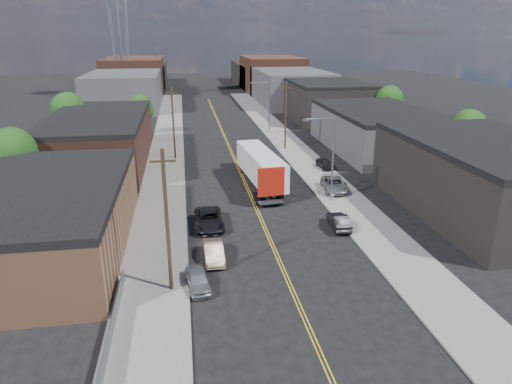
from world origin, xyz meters
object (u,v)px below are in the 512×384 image
object	(u,v)px
semi_truck	(258,164)
car_left_b	(214,252)
car_right_lot_a	(334,185)
car_ahead_truck	(257,152)
car_left_a	(198,280)
car_right_lot_c	(325,163)
car_right_oncoming	(339,221)
car_left_c	(209,219)

from	to	relation	value
semi_truck	car_left_b	bearing A→B (deg)	-114.94
car_right_lot_a	car_ahead_truck	xyz separation A→B (m)	(-6.01, 16.08, -0.10)
car_left_a	car_ahead_truck	world-z (taller)	car_ahead_truck
car_left_b	car_right_lot_c	size ratio (longest dim) A/B	1.10
semi_truck	car_right_lot_a	bearing A→B (deg)	-34.14
car_right_lot_a	car_right_lot_c	size ratio (longest dim) A/B	1.36
semi_truck	car_right_oncoming	xyz separation A→B (m)	(5.10, -13.93, -1.72)
car_left_a	car_left_c	distance (m)	10.50
car_ahead_truck	car_left_b	bearing A→B (deg)	-109.56
car_left_c	car_ahead_truck	size ratio (longest dim) A/B	0.99
semi_truck	car_right_lot_a	distance (m)	9.03
car_right_oncoming	car_right_lot_a	xyz separation A→B (m)	(2.70, 9.65, 0.19)
car_left_c	car_right_oncoming	bearing A→B (deg)	-10.83
car_left_c	car_ahead_truck	bearing A→B (deg)	69.92
semi_truck	car_left_c	world-z (taller)	semi_truck
car_left_c	car_right_lot_c	distance (m)	22.90
car_right_lot_a	car_ahead_truck	bearing A→B (deg)	118.44
car_left_b	car_right_lot_a	world-z (taller)	car_right_lot_a
car_left_c	car_right_lot_c	world-z (taller)	car_left_c
car_left_a	car_ahead_truck	distance (m)	35.43
car_left_a	car_left_b	size ratio (longest dim) A/B	0.90
semi_truck	car_left_c	size ratio (longest dim) A/B	2.97
semi_truck	car_right_oncoming	size ratio (longest dim) A/B	3.98
car_right_lot_c	car_left_c	bearing A→B (deg)	-137.95
car_left_a	car_right_lot_a	xyz separation A→B (m)	(15.70, 18.00, 0.22)
semi_truck	car_left_b	size ratio (longest dim) A/B	3.92
semi_truck	car_ahead_truck	size ratio (longest dim) A/B	2.96
car_left_a	car_left_c	bearing A→B (deg)	75.08
car_left_b	car_right_lot_c	xyz separation A→B (m)	(16.00, 22.78, 0.11)
car_left_b	car_right_lot_c	bearing A→B (deg)	54.19
car_right_lot_c	car_left_a	bearing A→B (deg)	-126.63
car_right_oncoming	semi_truck	bearing A→B (deg)	-65.32
car_left_a	car_ahead_truck	xyz separation A→B (m)	(9.69, 34.08, 0.12)
car_left_a	car_ahead_truck	size ratio (longest dim) A/B	0.68
car_right_oncoming	car_right_lot_a	world-z (taller)	car_right_lot_a
car_right_lot_c	car_ahead_truck	bearing A→B (deg)	132.99
car_right_lot_a	car_left_c	bearing A→B (deg)	-144.09
car_left_b	car_ahead_truck	distance (m)	31.19
car_ahead_truck	car_right_lot_a	bearing A→B (deg)	-73.65
car_left_b	car_left_c	xyz separation A→B (m)	(0.00, 6.39, 0.08)
semi_truck	car_right_lot_c	distance (m)	10.64
car_right_lot_a	car_right_lot_c	bearing A→B (deg)	87.01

